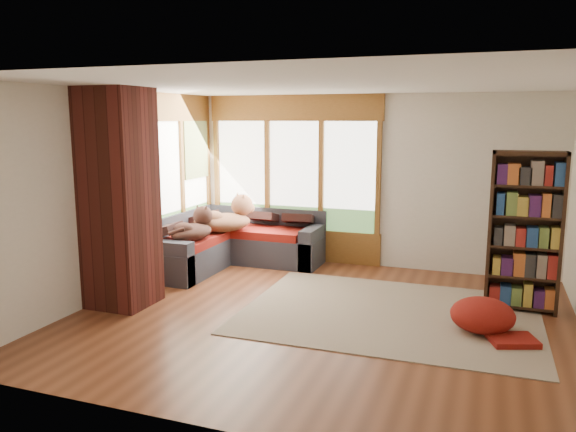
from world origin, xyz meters
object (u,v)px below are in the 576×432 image
Objects in this scene: pouf at (483,314)px; sectional_sofa at (230,247)px; dog_brindle at (194,226)px; dog_tan at (229,216)px; bookshelf at (525,232)px; brick_chimney at (119,199)px; area_rug at (389,313)px.

sectional_sofa is at bearing 157.73° from pouf.
dog_brindle reaches higher than sectional_sofa.
bookshelf is at bearing -61.26° from dog_tan.
dog_tan is (0.43, 2.05, -0.52)m from brick_chimney.
bookshelf is at bearing 17.21° from brick_chimney.
brick_chimney is 1.38× the size of bookshelf.
pouf is 0.84× the size of dog_brindle.
sectional_sofa is 2.77× the size of dog_brindle.
area_rug is 4.20× the size of dog_brindle.
dog_tan is 0.74m from dog_brindle.
dog_tan is at bearing 171.10° from bookshelf.
dog_tan is at bearing -2.93° from dog_brindle.
sectional_sofa is at bearing 77.71° from brick_chimney.
dog_tan is at bearing 157.79° from pouf.
sectional_sofa is 1.17× the size of bookshelf.
bookshelf reaches higher than pouf.
dog_tan is (-4.11, 0.64, -0.16)m from bookshelf.
sectional_sofa is 2.24× the size of dog_tan.
brick_chimney reaches higher than pouf.
bookshelf is at bearing -5.63° from sectional_sofa.
sectional_sofa reaches higher than area_rug.
brick_chimney reaches higher than bookshelf.
pouf is at bearing -74.56° from dog_tan.
dog_tan reaches higher than dog_brindle.
pouf is at bearing -18.99° from sectional_sofa.
dog_tan is at bearing 174.65° from sectional_sofa.
area_rug is 3.39× the size of dog_tan.
dog_tan reaches higher than pouf.
brick_chimney reaches higher than area_rug.
sectional_sofa is at bearing 171.10° from bookshelf.
sectional_sofa is 3.99m from pouf.
pouf is 4.05m from dog_tan.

